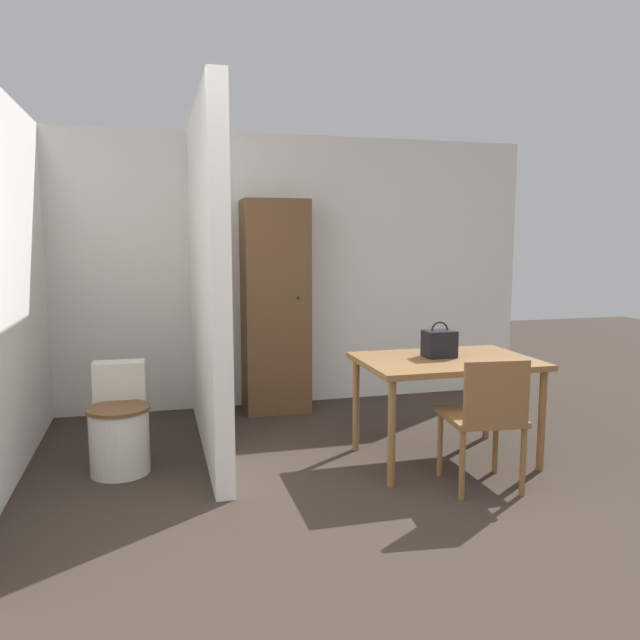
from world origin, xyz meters
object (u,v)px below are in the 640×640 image
object	(u,v)px
wooden_chair	(486,415)
wooden_cabinet	(275,307)
toilet	(119,427)
handbag	(439,343)
dining_table	(446,369)

from	to	relation	value
wooden_chair	wooden_cabinet	distance (m)	2.37
wooden_cabinet	toilet	bearing A→B (deg)	-137.27
wooden_chair	wooden_cabinet	size ratio (longest dim) A/B	0.45
toilet	wooden_chair	bearing A→B (deg)	-22.94
handbag	dining_table	bearing A→B (deg)	-68.87
dining_table	handbag	xyz separation A→B (m)	(-0.02, 0.06, 0.17)
dining_table	handbag	world-z (taller)	handbag
handbag	wooden_cabinet	distance (m)	1.76
toilet	dining_table	bearing A→B (deg)	-9.83
handbag	wooden_cabinet	world-z (taller)	wooden_cabinet
toilet	wooden_cabinet	bearing A→B (deg)	42.73
toilet	wooden_cabinet	size ratio (longest dim) A/B	0.37
wooden_cabinet	wooden_chair	bearing A→B (deg)	-67.17
wooden_chair	toilet	bearing A→B (deg)	163.17
handbag	wooden_cabinet	xyz separation A→B (m)	(-0.87, 1.53, 0.12)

